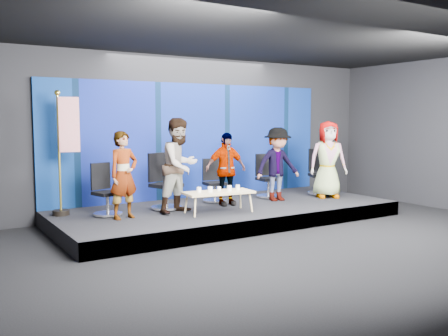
{
  "coord_description": "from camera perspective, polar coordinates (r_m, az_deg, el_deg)",
  "views": [
    {
      "loc": [
        -5.45,
        -6.15,
        2.09
      ],
      "look_at": [
        -0.14,
        2.4,
        1.11
      ],
      "focal_mm": 40.0,
      "sensor_mm": 36.0,
      "label": 1
    }
  ],
  "objects": [
    {
      "name": "chair_c",
      "position": [
        10.86,
        -1.17,
        -2.26
      ],
      "size": [
        0.59,
        0.59,
        0.94
      ],
      "rotation": [
        0.0,
        0.0,
        -0.13
      ],
      "color": "silver",
      "rests_on": "riser"
    },
    {
      "name": "flag_stand",
      "position": [
        9.72,
        -17.65,
        2.03
      ],
      "size": [
        0.52,
        0.31,
        2.33
      ],
      "rotation": [
        0.0,
        0.0,
        -0.26
      ],
      "color": "black",
      "rests_on": "riser"
    },
    {
      "name": "chair_b",
      "position": [
        10.04,
        -6.85,
        -2.6
      ],
      "size": [
        0.81,
        0.81,
        1.12
      ],
      "rotation": [
        0.0,
        0.0,
        0.35
      ],
      "color": "silver",
      "rests_on": "riser"
    },
    {
      "name": "chair_d",
      "position": [
        11.51,
        4.95,
        -1.73
      ],
      "size": [
        0.62,
        0.62,
        1.0
      ],
      "rotation": [
        0.0,
        0.0,
        -0.1
      ],
      "color": "silver",
      "rests_on": "riser"
    },
    {
      "name": "mug_d",
      "position": [
        9.65,
        0.62,
        -2.32
      ],
      "size": [
        0.09,
        0.09,
        0.11
      ],
      "primitive_type": "cylinder",
      "color": "white",
      "rests_on": "coffee_table"
    },
    {
      "name": "mug_b",
      "position": [
        9.47,
        -1.59,
        -2.47
      ],
      "size": [
        0.09,
        0.09,
        0.11
      ],
      "primitive_type": "cylinder",
      "color": "white",
      "rests_on": "coffee_table"
    },
    {
      "name": "backdrop",
      "position": [
        11.49,
        -3.5,
        3.13
      ],
      "size": [
        7.0,
        0.08,
        2.6
      ],
      "primitive_type": "cube",
      "color": "navy",
      "rests_on": "riser"
    },
    {
      "name": "mug_c",
      "position": [
        9.65,
        -0.57,
        -2.38
      ],
      "size": [
        0.07,
        0.07,
        0.09
      ],
      "primitive_type": "cylinder",
      "color": "white",
      "rests_on": "coffee_table"
    },
    {
      "name": "mug_e",
      "position": [
        9.81,
        1.58,
        -2.22
      ],
      "size": [
        0.08,
        0.08,
        0.1
      ],
      "primitive_type": "cylinder",
      "color": "white",
      "rests_on": "coffee_table"
    },
    {
      "name": "coffee_table",
      "position": [
        9.59,
        -0.61,
        -2.89
      ],
      "size": [
        1.39,
        0.7,
        0.41
      ],
      "rotation": [
        0.0,
        0.0,
        -0.1
      ],
      "color": "tan",
      "rests_on": "riser"
    },
    {
      "name": "panelist_e",
      "position": [
        11.63,
        11.79,
        0.96
      ],
      "size": [
        1.01,
        0.87,
        1.75
      ],
      "primitive_type": "imported",
      "rotation": [
        0.0,
        0.0,
        -0.44
      ],
      "color": "black",
      "rests_on": "riser"
    },
    {
      "name": "room_walls",
      "position": [
        8.23,
        9.77,
        7.86
      ],
      "size": [
        10.02,
        8.02,
        3.51
      ],
      "color": "black",
      "rests_on": "ground"
    },
    {
      "name": "panelist_c",
      "position": [
        10.38,
        0.2,
        -0.11
      ],
      "size": [
        0.93,
        0.48,
        1.52
      ],
      "primitive_type": "imported",
      "rotation": [
        0.0,
        0.0,
        -0.13
      ],
      "color": "black",
      "rests_on": "riser"
    },
    {
      "name": "panelist_b",
      "position": [
        9.57,
        -5.06,
        0.28
      ],
      "size": [
        1.07,
        0.95,
        1.82
      ],
      "primitive_type": "imported",
      "rotation": [
        0.0,
        0.0,
        0.35
      ],
      "color": "black",
      "rests_on": "riser"
    },
    {
      "name": "riser",
      "position": [
        10.41,
        0.36,
        -5.16
      ],
      "size": [
        7.0,
        3.0,
        0.3
      ],
      "primitive_type": "cube",
      "color": "black",
      "rests_on": "ground"
    },
    {
      "name": "ground",
      "position": [
        8.48,
        9.5,
        -8.77
      ],
      "size": [
        10.0,
        10.0,
        0.0
      ],
      "primitive_type": "plane",
      "color": "black",
      "rests_on": "ground"
    },
    {
      "name": "chair_e",
      "position": [
        12.16,
        10.88,
        -1.29
      ],
      "size": [
        0.81,
        0.81,
        1.08
      ],
      "rotation": [
        0.0,
        0.0,
        -0.44
      ],
      "color": "silver",
      "rests_on": "riser"
    },
    {
      "name": "chair_a",
      "position": [
        9.58,
        -13.34,
        -3.39
      ],
      "size": [
        0.67,
        0.67,
        0.98
      ],
      "rotation": [
        0.0,
        0.0,
        0.25
      ],
      "color": "silver",
      "rests_on": "riser"
    },
    {
      "name": "panelist_a",
      "position": [
        9.14,
        -11.39,
        -0.8
      ],
      "size": [
        0.65,
        0.51,
        1.58
      ],
      "primitive_type": "imported",
      "rotation": [
        0.0,
        0.0,
        0.25
      ],
      "color": "black",
      "rests_on": "riser"
    },
    {
      "name": "mug_a",
      "position": [
        9.47,
        -2.87,
        -2.5
      ],
      "size": [
        0.08,
        0.08,
        0.1
      ],
      "primitive_type": "cylinder",
      "color": "white",
      "rests_on": "coffee_table"
    },
    {
      "name": "panelist_d",
      "position": [
        11.02,
        6.13,
        0.43
      ],
      "size": [
        1.1,
        0.7,
        1.61
      ],
      "primitive_type": "imported",
      "rotation": [
        0.0,
        0.0,
        -0.1
      ],
      "color": "black",
      "rests_on": "riser"
    }
  ]
}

